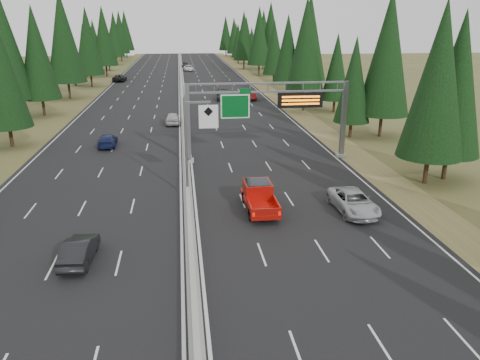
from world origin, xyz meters
name	(u,v)px	position (x,y,z in m)	size (l,w,h in m)	color
road	(182,96)	(0.00, 80.00, 0.04)	(32.00, 260.00, 0.08)	black
shoulder_right	(273,94)	(17.80, 80.00, 0.03)	(3.60, 260.00, 0.06)	olive
shoulder_left	(86,98)	(-17.80, 80.00, 0.03)	(3.60, 260.00, 0.06)	#4E4F24
median_barrier	(182,94)	(0.00, 80.00, 0.41)	(0.70, 260.00, 0.85)	gray
sign_gantry	(274,109)	(8.92, 34.88, 5.27)	(16.75, 0.98, 7.80)	slate
hov_sign_pole	(193,140)	(0.58, 24.97, 4.72)	(2.80, 0.50, 8.00)	slate
tree_row_right	(306,47)	(22.00, 72.89, 9.26)	(11.94, 240.70, 18.64)	black
tree_row_left	(51,49)	(-21.78, 75.35, 9.17)	(11.65, 236.53, 18.97)	black
silver_minivan	(353,202)	(12.12, 20.33, 0.85)	(2.55, 5.53, 1.54)	#B4B4B9
red_pickup	(258,194)	(5.26, 21.94, 1.15)	(2.12, 5.93, 1.93)	black
car_ahead_green	(207,117)	(3.37, 54.64, 0.77)	(1.62, 4.02, 1.37)	#176537
car_ahead_dkred	(251,96)	(12.48, 73.52, 0.80)	(1.53, 4.39, 1.45)	#600D10
car_ahead_dkgrey	(223,95)	(7.39, 74.12, 0.91)	(2.32, 5.70, 1.65)	black
car_ahead_white	(189,68)	(2.36, 129.14, 0.87)	(2.62, 5.69, 1.58)	white
car_ahead_far	(185,64)	(1.50, 141.02, 0.88)	(1.89, 4.69, 1.60)	black
car_onc_near	(79,250)	(-6.51, 15.00, 0.80)	(1.52, 4.37, 1.44)	black
car_onc_blue	(108,140)	(-8.66, 42.41, 0.76)	(1.92, 4.71, 1.37)	#16204E
car_onc_white	(172,118)	(-1.50, 53.85, 0.89)	(1.91, 4.74, 1.61)	#BBBBBB
car_onc_far	(120,78)	(-14.50, 105.24, 0.90)	(2.72, 5.91, 1.64)	black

